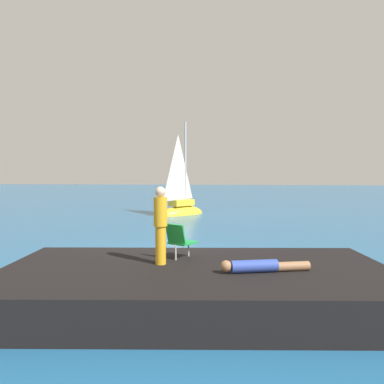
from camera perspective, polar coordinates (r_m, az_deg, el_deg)
The scene contains 8 objects.
ground_plane at distance 11.14m, azimuth -4.74°, elevation -10.79°, with size 160.00×160.00×0.00m, color #236093.
shore_ledge at distance 7.41m, azimuth 0.71°, elevation -14.81°, with size 7.81×3.79×0.75m, color black.
boulder_seaward at distance 10.19m, azimuth -11.83°, elevation -12.14°, with size 0.78×0.62×0.43m, color black.
boulder_inland at distance 9.33m, azimuth -0.30°, elevation -13.48°, with size 1.46×1.17×0.80m, color black.
sailboat_near at distance 23.04m, azimuth -1.72°, elevation -2.81°, with size 3.24×3.40×6.66m.
person_sunbather at distance 7.04m, azimuth 11.03°, elevation -11.65°, with size 1.73×0.60×0.25m.
person_standing at distance 7.40m, azimuth -5.09°, elevation -4.98°, with size 0.28×0.28×1.62m.
beach_chair at distance 7.88m, azimuth -1.99°, elevation -7.60°, with size 0.72×0.76×0.80m.
Camera 1 is at (2.03, -10.64, 2.62)m, focal length 33.11 mm.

